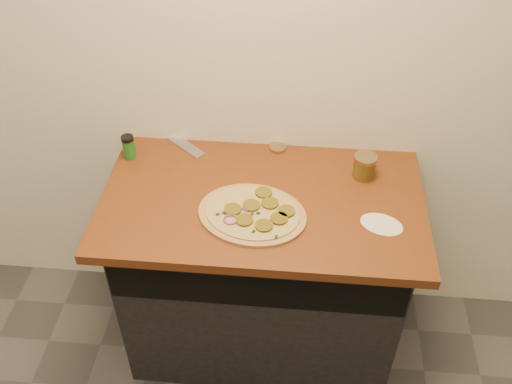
# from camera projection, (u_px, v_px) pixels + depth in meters

# --- Properties ---
(cabinet) EXTENTS (1.10, 0.60, 0.86)m
(cabinet) POSITION_uv_depth(u_px,v_px,m) (262.00, 274.00, 2.45)
(cabinet) COLOR black
(cabinet) RESTS_ON ground
(countertop) EXTENTS (1.20, 0.70, 0.04)m
(countertop) POSITION_uv_depth(u_px,v_px,m) (262.00, 201.00, 2.13)
(countertop) COLOR brown
(countertop) RESTS_ON cabinet
(pizza) EXTENTS (0.46, 0.46, 0.03)m
(pizza) POSITION_uv_depth(u_px,v_px,m) (253.00, 213.00, 2.03)
(pizza) COLOR tan
(pizza) RESTS_ON countertop
(chefs_knife) EXTENTS (0.30, 0.26, 0.02)m
(chefs_knife) POSITION_uv_depth(u_px,v_px,m) (169.00, 134.00, 2.40)
(chefs_knife) COLOR #B7BAC1
(chefs_knife) RESTS_ON countertop
(mason_jar_lid) EXTENTS (0.07, 0.07, 0.01)m
(mason_jar_lid) POSITION_uv_depth(u_px,v_px,m) (278.00, 148.00, 2.33)
(mason_jar_lid) COLOR tan
(mason_jar_lid) RESTS_ON countertop
(salsa_jar) EXTENTS (0.09, 0.09, 0.10)m
(salsa_jar) POSITION_uv_depth(u_px,v_px,m) (364.00, 166.00, 2.17)
(salsa_jar) COLOR maroon
(salsa_jar) RESTS_ON countertop
(spice_shaker) EXTENTS (0.05, 0.05, 0.10)m
(spice_shaker) POSITION_uv_depth(u_px,v_px,m) (129.00, 147.00, 2.26)
(spice_shaker) COLOR #216A23
(spice_shaker) RESTS_ON countertop
(flour_spill) EXTENTS (0.20, 0.20, 0.00)m
(flour_spill) POSITION_uv_depth(u_px,v_px,m) (382.00, 224.00, 2.01)
(flour_spill) COLOR white
(flour_spill) RESTS_ON countertop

